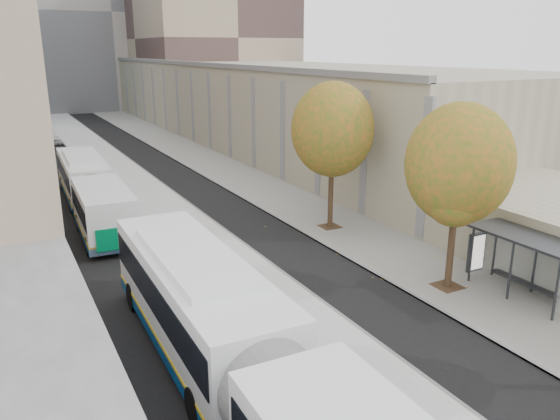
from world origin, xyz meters
TOP-DOWN VIEW (x-y plane):
  - bus_platform at (-3.88, 35.00)m, footprint 4.25×150.00m
  - sidewalk at (4.12, 35.00)m, footprint 4.75×150.00m
  - building_tan at (15.50, 64.00)m, footprint 18.00×92.00m
  - building_far_block at (6.00, 96.00)m, footprint 30.00×18.00m
  - bus_shelter at (5.69, 10.96)m, footprint 1.90×4.40m
  - tree_c at (3.60, 13.00)m, footprint 4.20×4.20m
  - tree_d at (3.60, 22.00)m, footprint 4.40×4.40m
  - bus_near at (-7.28, 9.05)m, footprint 3.12×19.18m
  - bus_far at (-7.58, 30.96)m, footprint 3.10×16.80m
  - distant_car at (-6.95, 59.46)m, footprint 1.79×4.01m

SIDE VIEW (x-z plane):
  - sidewalk at x=4.12m, z-range 0.00..0.08m
  - bus_platform at x=-3.88m, z-range 0.00..0.15m
  - distant_car at x=-6.95m, z-range 0.00..1.34m
  - bus_far at x=-7.58m, z-range 0.13..2.92m
  - bus_near at x=-7.28m, z-range 0.15..3.34m
  - bus_shelter at x=5.69m, z-range 0.92..3.45m
  - building_tan at x=15.50m, z-range 0.00..8.00m
  - tree_c at x=3.60m, z-range 1.61..8.89m
  - tree_d at x=3.60m, z-range 1.67..9.27m
  - building_far_block at x=6.00m, z-range 0.00..30.00m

